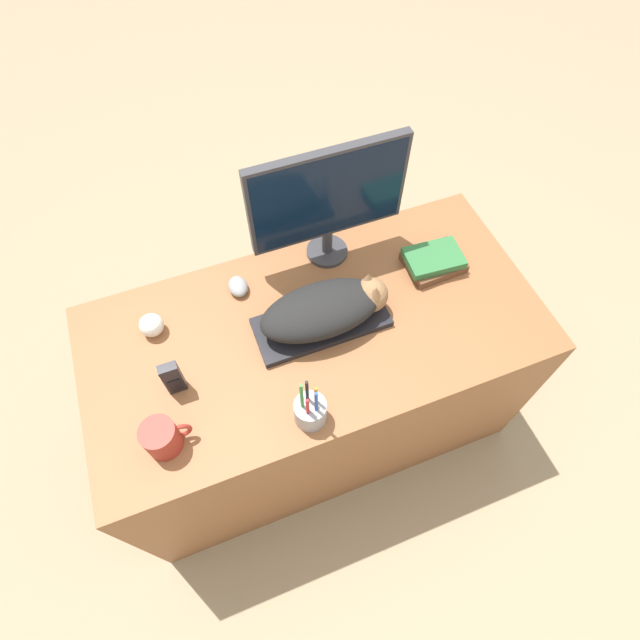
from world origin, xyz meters
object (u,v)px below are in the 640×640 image
baseball (151,325)px  phone (173,378)px  computer_mouse (238,286)px  keyboard (321,322)px  pen_cup (310,411)px  coffee_mug (162,438)px  monitor (328,199)px  book_stack (434,261)px  cat (328,308)px

baseball → phone: size_ratio=0.55×
computer_mouse → keyboard: bearing=-47.1°
pen_cup → phone: (-0.33, 0.23, 0.02)m
pen_cup → coffee_mug: bearing=170.0°
baseball → phone: phone is taller
coffee_mug → baseball: bearing=84.1°
monitor → book_stack: 0.43m
keyboard → computer_mouse: bearing=132.9°
cat → coffee_mug: bearing=-159.6°
computer_mouse → baseball: size_ratio=1.12×
keyboard → cat: cat is taller
baseball → book_stack: size_ratio=0.37×
computer_mouse → baseball: 0.30m
monitor → coffee_mug: bearing=-144.4°
baseball → pen_cup: bearing=-51.0°
coffee_mug → baseball: coffee_mug is taller
coffee_mug → phone: phone is taller
phone → computer_mouse: bearing=46.3°
coffee_mug → keyboard: bearing=21.2°
keyboard → baseball: size_ratio=5.67×
keyboard → coffee_mug: bearing=-158.8°
cat → coffee_mug: 0.60m
cat → coffee_mug: size_ratio=3.10×
monitor → computer_mouse: 0.41m
pen_cup → book_stack: (0.58, 0.36, -0.02)m
keyboard → computer_mouse: computer_mouse is taller
cat → pen_cup: size_ratio=1.88×
monitor → book_stack: size_ratio=2.52×
pen_cup → monitor: bearing=64.0°
monitor → coffee_mug: monitor is taller
keyboard → pen_cup: bearing=-116.7°
cat → baseball: size_ratio=5.54×
cat → book_stack: 0.43m
monitor → phone: monitor is taller
cat → book_stack: bearing=11.3°
keyboard → baseball: bearing=161.8°
phone → book_stack: phone is taller
coffee_mug → book_stack: bearing=16.6°
pen_cup → baseball: size_ratio=2.95×
book_stack → baseball: bearing=175.1°
book_stack → computer_mouse: bearing=167.8°
phone → keyboard: bearing=6.5°
computer_mouse → phone: (-0.27, -0.28, 0.05)m
computer_mouse → phone: 0.39m
pen_cup → baseball: bearing=129.0°
computer_mouse → coffee_mug: (-0.33, -0.43, 0.03)m
computer_mouse → book_stack: size_ratio=0.42×
monitor → coffee_mug: 0.84m
baseball → computer_mouse: bearing=11.4°
pen_cup → book_stack: bearing=32.0°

